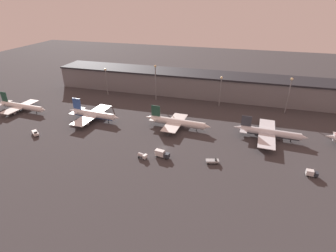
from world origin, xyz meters
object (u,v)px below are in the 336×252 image
(airplane_2, at_px, (177,122))
(service_vehicle_0, at_px, (213,161))
(airplane_1, at_px, (93,114))
(airplane_3, at_px, (269,133))
(service_vehicle_4, at_px, (142,156))
(airplane_0, at_px, (21,106))
(service_vehicle_3, at_px, (311,173))
(service_vehicle_1, at_px, (162,154))
(service_vehicle_2, at_px, (35,133))

(airplane_2, height_order, service_vehicle_0, airplane_2)
(airplane_1, relative_size, airplane_3, 0.94)
(airplane_1, xyz_separation_m, airplane_2, (54.67, 3.76, -0.13))
(service_vehicle_4, bearing_deg, airplane_1, 159.78)
(airplane_3, bearing_deg, airplane_0, -174.42)
(airplane_3, relative_size, service_vehicle_0, 6.04)
(service_vehicle_3, bearing_deg, service_vehicle_1, -174.58)
(airplane_0, height_order, service_vehicle_3, airplane_0)
(airplane_0, distance_m, airplane_3, 163.79)
(airplane_2, bearing_deg, service_vehicle_3, -19.71)
(service_vehicle_2, bearing_deg, service_vehicle_0, 36.51)
(service_vehicle_1, relative_size, service_vehicle_2, 1.11)
(service_vehicle_4, bearing_deg, airplane_2, 93.04)
(airplane_1, distance_m, service_vehicle_4, 57.26)
(airplane_2, distance_m, service_vehicle_0, 41.12)
(airplane_3, height_order, service_vehicle_4, airplane_3)
(service_vehicle_0, bearing_deg, airplane_3, 35.29)
(airplane_1, relative_size, service_vehicle_0, 5.65)
(service_vehicle_2, xyz_separation_m, service_vehicle_3, (146.36, 1.44, 0.46))
(airplane_2, bearing_deg, service_vehicle_0, -47.43)
(service_vehicle_0, relative_size, service_vehicle_1, 0.86)
(service_vehicle_2, bearing_deg, service_vehicle_1, 35.19)
(airplane_2, xyz_separation_m, service_vehicle_3, (69.65, -29.99, -1.87))
(service_vehicle_0, bearing_deg, service_vehicle_3, -12.76)
(service_vehicle_0, distance_m, service_vehicle_1, 25.19)
(airplane_2, relative_size, service_vehicle_1, 5.38)
(airplane_3, distance_m, service_vehicle_2, 133.88)
(airplane_0, xyz_separation_m, service_vehicle_1, (111.30, -29.13, -1.22))
(service_vehicle_1, bearing_deg, airplane_2, 100.85)
(service_vehicle_0, height_order, service_vehicle_4, service_vehicle_4)
(airplane_3, xyz_separation_m, service_vehicle_4, (-61.32, -38.42, -2.05))
(airplane_3, bearing_deg, service_vehicle_0, -125.85)
(airplane_1, relative_size, service_vehicle_2, 5.38)
(service_vehicle_2, bearing_deg, airplane_1, 88.24)
(service_vehicle_1, bearing_deg, service_vehicle_4, -148.42)
(service_vehicle_3, bearing_deg, airplane_0, 174.38)
(service_vehicle_1, xyz_separation_m, service_vehicle_4, (-8.93, -3.60, -0.54))
(airplane_1, distance_m, airplane_2, 54.79)
(service_vehicle_1, distance_m, service_vehicle_3, 69.04)
(service_vehicle_3, bearing_deg, service_vehicle_2, -176.99)
(service_vehicle_1, bearing_deg, service_vehicle_0, 13.43)
(service_vehicle_3, height_order, service_vehicle_4, service_vehicle_3)
(airplane_2, relative_size, service_vehicle_4, 8.38)
(airplane_1, bearing_deg, airplane_3, 6.25)
(airplane_1, xyz_separation_m, service_vehicle_3, (124.32, -26.23, -2.00))
(airplane_0, relative_size, service_vehicle_3, 8.34)
(airplane_2, xyz_separation_m, service_vehicle_2, (-76.71, -31.43, -2.33))
(service_vehicle_0, bearing_deg, service_vehicle_4, 173.52)
(airplane_0, xyz_separation_m, service_vehicle_0, (136.42, -27.46, -2.05))
(airplane_3, bearing_deg, airplane_2, -175.07)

